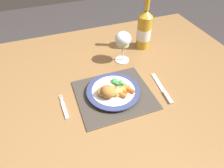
% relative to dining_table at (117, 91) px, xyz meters
% --- Properties ---
extents(ground_plane, '(6.00, 6.00, 0.00)m').
position_rel_dining_table_xyz_m(ground_plane, '(0.00, 0.00, -0.66)').
color(ground_plane, '#383333').
extents(dining_table, '(1.39, 1.07, 0.74)m').
position_rel_dining_table_xyz_m(dining_table, '(0.00, 0.00, 0.00)').
color(dining_table, olive).
rests_on(dining_table, ground).
extents(placemat, '(0.32, 0.29, 0.01)m').
position_rel_dining_table_xyz_m(placemat, '(-0.05, -0.09, 0.08)').
color(placemat, brown).
rests_on(placemat, dining_table).
extents(dinner_plate, '(0.23, 0.23, 0.02)m').
position_rel_dining_table_xyz_m(dinner_plate, '(-0.05, -0.08, 0.09)').
color(dinner_plate, white).
rests_on(dinner_plate, placemat).
extents(breaded_croquettes, '(0.10, 0.10, 0.05)m').
position_rel_dining_table_xyz_m(breaded_croquettes, '(-0.09, -0.10, 0.13)').
color(breaded_croquettes, '#A87033').
rests_on(breaded_croquettes, dinner_plate).
extents(green_beans_pile, '(0.06, 0.08, 0.02)m').
position_rel_dining_table_xyz_m(green_beans_pile, '(-0.02, -0.06, 0.11)').
color(green_beans_pile, '#4CA84C').
rests_on(green_beans_pile, dinner_plate).
extents(glazed_carrots, '(0.09, 0.07, 0.02)m').
position_rel_dining_table_xyz_m(glazed_carrots, '(-0.02, -0.11, 0.11)').
color(glazed_carrots, orange).
rests_on(glazed_carrots, dinner_plate).
extents(fork, '(0.02, 0.14, 0.01)m').
position_rel_dining_table_xyz_m(fork, '(-0.27, -0.09, 0.08)').
color(fork, silver).
rests_on(fork, dining_table).
extents(table_knife, '(0.04, 0.20, 0.01)m').
position_rel_dining_table_xyz_m(table_knife, '(0.17, -0.14, 0.08)').
color(table_knife, silver).
rests_on(table_knife, dining_table).
extents(wine_glass, '(0.08, 0.08, 0.16)m').
position_rel_dining_table_xyz_m(wine_glass, '(0.08, 0.14, 0.20)').
color(wine_glass, silver).
rests_on(wine_glass, dining_table).
extents(bottle, '(0.08, 0.08, 0.30)m').
position_rel_dining_table_xyz_m(bottle, '(0.24, 0.22, 0.18)').
color(bottle, gold).
rests_on(bottle, dining_table).
extents(roast_potatoes, '(0.08, 0.04, 0.03)m').
position_rel_dining_table_xyz_m(roast_potatoes, '(-0.04, -0.11, 0.11)').
color(roast_potatoes, '#DBB256').
rests_on(roast_potatoes, dinner_plate).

